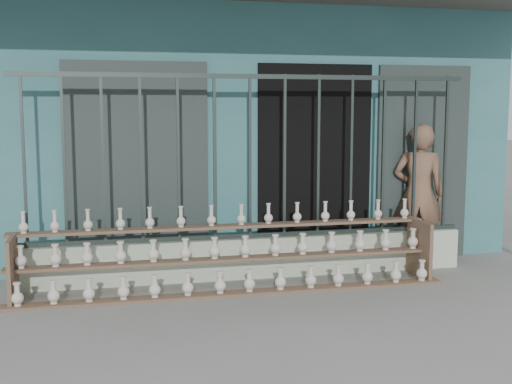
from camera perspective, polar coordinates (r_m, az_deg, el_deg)
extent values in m
plane|color=slate|center=(6.03, 2.13, -10.66)|extent=(60.00, 60.00, 0.00)
cube|color=#34696E|center=(9.96, -4.21, 5.79)|extent=(7.00, 5.00, 3.20)
cube|color=black|center=(7.77, 5.15, 2.40)|extent=(1.40, 0.12, 2.40)
cube|color=#212C2A|center=(7.36, -10.51, 2.04)|extent=(1.60, 0.08, 2.40)
cube|color=#212C2A|center=(8.27, 14.52, 2.49)|extent=(1.20, 0.08, 2.40)
cube|color=beige|center=(7.19, -0.53, -5.84)|extent=(5.00, 0.20, 0.45)
cube|color=#283330|center=(6.92, -19.94, 2.64)|extent=(0.03, 0.03, 1.80)
cube|color=#283330|center=(6.88, -16.71, 2.74)|extent=(0.03, 0.03, 1.80)
cube|color=#283330|center=(6.87, -13.44, 2.84)|extent=(0.03, 0.03, 1.80)
cube|color=#283330|center=(6.87, -10.17, 2.93)|extent=(0.03, 0.03, 1.80)
cube|color=#283330|center=(6.90, -6.92, 3.01)|extent=(0.03, 0.03, 1.80)
cube|color=#283330|center=(6.95, -3.70, 3.08)|extent=(0.03, 0.03, 1.80)
cube|color=#283330|center=(7.02, -0.54, 3.14)|extent=(0.03, 0.03, 1.80)
cube|color=#283330|center=(7.12, 2.55, 3.19)|extent=(0.03, 0.03, 1.80)
cube|color=#283330|center=(7.23, 5.55, 3.22)|extent=(0.03, 0.03, 1.80)
cube|color=#283330|center=(7.36, 8.45, 3.25)|extent=(0.03, 0.03, 1.80)
cube|color=#283330|center=(7.51, 11.24, 3.27)|extent=(0.03, 0.03, 1.80)
cube|color=#283330|center=(7.68, 13.92, 3.28)|extent=(0.03, 0.03, 1.80)
cube|color=#283330|center=(7.86, 16.48, 3.28)|extent=(0.03, 0.03, 1.80)
cube|color=#283330|center=(7.01, -0.55, 10.24)|extent=(5.00, 0.04, 0.05)
cube|color=#283330|center=(7.14, -0.53, -3.88)|extent=(5.00, 0.04, 0.05)
cube|color=brown|center=(6.57, -1.89, -9.00)|extent=(4.50, 0.18, 0.03)
cube|color=brown|center=(6.73, -2.30, -5.97)|extent=(4.50, 0.18, 0.03)
cube|color=brown|center=(6.91, -2.69, -3.08)|extent=(4.50, 0.18, 0.03)
cube|color=brown|center=(6.70, -20.82, -6.48)|extent=(0.04, 0.55, 0.64)
cube|color=brown|center=(7.42, 14.32, -4.91)|extent=(0.04, 0.55, 0.64)
imported|color=brown|center=(8.06, 14.26, -0.13)|extent=(0.73, 0.63, 1.70)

